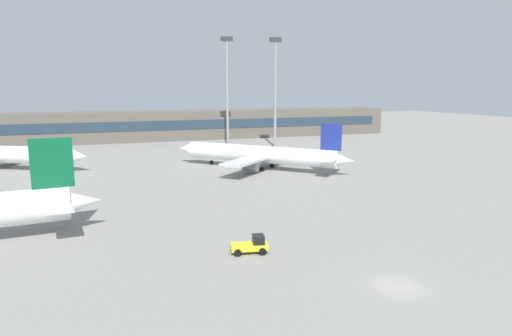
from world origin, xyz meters
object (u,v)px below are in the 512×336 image
at_px(airplane_mid, 258,154).
at_px(floodlight_tower_east, 275,86).
at_px(floodlight_tower_west, 227,85).
at_px(baggage_tug_yellow, 252,245).

bearing_deg(airplane_mid, floodlight_tower_east, 61.81).
height_order(airplane_mid, floodlight_tower_west, floodlight_tower_west).
height_order(baggage_tug_yellow, floodlight_tower_east, floodlight_tower_east).
relative_size(airplane_mid, floodlight_tower_west, 1.02).
bearing_deg(baggage_tug_yellow, floodlight_tower_west, 75.00).
bearing_deg(airplane_mid, floodlight_tower_west, 82.86).
bearing_deg(floodlight_tower_east, floodlight_tower_west, 152.07).
bearing_deg(floodlight_tower_west, baggage_tug_yellow, -105.00).
bearing_deg(floodlight_tower_east, airplane_mid, -118.19).
distance_m(baggage_tug_yellow, floodlight_tower_east, 82.64).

